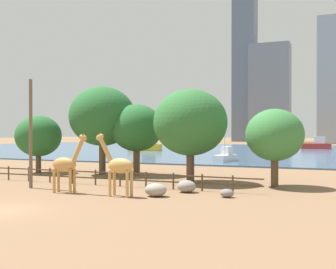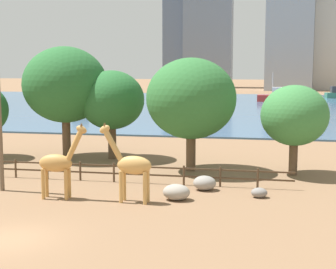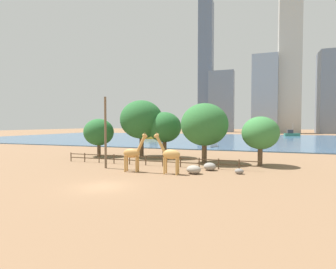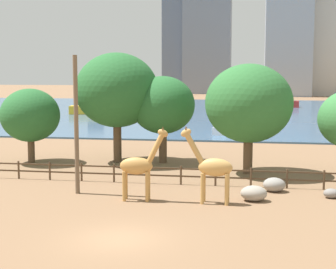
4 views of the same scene
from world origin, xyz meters
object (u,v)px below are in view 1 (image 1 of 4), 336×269
at_px(boat_sailboat, 226,156).
at_px(boulder_near_fence, 186,186).
at_px(boat_ferry, 146,146).
at_px(tree_left_small, 275,135).
at_px(boat_barge, 317,145).
at_px(tree_right_small, 137,128).
at_px(tree_right_tall, 38,136).
at_px(giraffe_companion, 66,164).
at_px(tree_left_large, 102,116).
at_px(giraffe_tall, 118,166).
at_px(boulder_by_pole, 156,190).
at_px(boulder_small, 227,193).
at_px(tree_center_broad, 190,123).
at_px(utility_pole, 31,134).

bearing_deg(boat_sailboat, boulder_near_fence, 20.20).
bearing_deg(boat_ferry, boulder_near_fence, 110.80).
distance_m(tree_left_small, boat_ferry, 61.94).
height_order(boat_ferry, boat_barge, boat_ferry).
bearing_deg(tree_right_small, tree_right_tall, -170.24).
bearing_deg(boat_sailboat, giraffe_companion, 5.44).
relative_size(boulder_near_fence, tree_left_large, 0.15).
bearing_deg(giraffe_tall, boulder_by_pole, -154.88).
relative_size(giraffe_tall, tree_right_small, 0.62).
bearing_deg(giraffe_tall, tree_right_small, -64.68).
bearing_deg(boulder_small, tree_left_small, 72.15).
bearing_deg(tree_left_large, boulder_near_fence, -35.47).
bearing_deg(boat_ferry, tree_center_broad, 112.01).
relative_size(utility_pole, boulder_near_fence, 6.08).
relative_size(giraffe_companion, utility_pole, 0.52).
relative_size(giraffe_companion, boat_sailboat, 0.89).
xyz_separation_m(tree_right_tall, tree_left_small, (25.70, -1.95, 0.20)).
xyz_separation_m(boulder_by_pole, tree_left_small, (6.93, 8.39, 3.78)).
distance_m(boulder_near_fence, boat_ferry, 63.75).
distance_m(tree_right_small, boat_barge, 72.27).
height_order(utility_pole, tree_left_large, tree_left_large).
bearing_deg(tree_left_small, tree_center_broad, 178.87).
height_order(giraffe_companion, tree_center_broad, tree_center_broad).
height_order(tree_left_large, boat_sailboat, tree_left_large).
height_order(tree_left_large, boat_ferry, tree_left_large).
bearing_deg(tree_left_small, boulder_small, -107.85).
xyz_separation_m(giraffe_companion, tree_left_large, (-4.79, 12.89, 4.03)).
bearing_deg(boulder_near_fence, tree_left_large, 144.53).
distance_m(giraffe_tall, tree_right_small, 14.47).
distance_m(giraffe_tall, boat_ferry, 65.38).
bearing_deg(boulder_small, boat_sailboat, 104.86).
bearing_deg(giraffe_companion, utility_pole, 162.32).
xyz_separation_m(giraffe_tall, boat_ferry, (-26.51, 59.76, -0.85)).
relative_size(tree_left_small, boat_sailboat, 1.26).
bearing_deg(giraffe_companion, tree_left_small, 31.81).
distance_m(giraffe_tall, boulder_by_pole, 3.12).
bearing_deg(giraffe_companion, tree_center_broad, 53.79).
xyz_separation_m(utility_pole, boulder_small, (15.79, 1.35, -4.08)).
bearing_deg(tree_right_tall, boat_sailboat, 55.58).
xyz_separation_m(giraffe_tall, boat_barge, (8.72, 84.03, -0.92)).
distance_m(boat_ferry, boat_sailboat, 36.52).
distance_m(boulder_near_fence, boat_sailboat, 30.28).
xyz_separation_m(giraffe_companion, boulder_near_fence, (8.11, 3.70, -1.67)).
bearing_deg(boulder_near_fence, giraffe_tall, -135.68).
xyz_separation_m(tree_right_tall, tree_right_small, (11.09, 1.91, 0.85)).
bearing_deg(tree_left_small, giraffe_companion, -145.63).
bearing_deg(tree_left_large, tree_left_small, -10.71).
height_order(giraffe_tall, boulder_near_fence, giraffe_tall).
height_order(tree_left_large, tree_center_broad, tree_left_large).
height_order(utility_pole, boat_sailboat, utility_pole).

